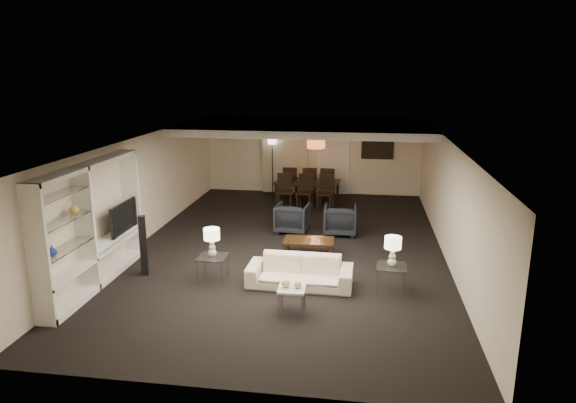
# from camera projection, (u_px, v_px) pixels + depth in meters

# --- Properties ---
(floor) EXTENTS (11.00, 11.00, 0.00)m
(floor) POSITION_uv_depth(u_px,v_px,m) (288.00, 247.00, 11.88)
(floor) COLOR black
(floor) RESTS_ON ground
(ceiling) EXTENTS (7.00, 11.00, 0.02)m
(ceiling) POSITION_uv_depth(u_px,v_px,m) (288.00, 140.00, 11.26)
(ceiling) COLOR silver
(ceiling) RESTS_ON ground
(wall_back) EXTENTS (7.00, 0.02, 2.50)m
(wall_back) POSITION_uv_depth(u_px,v_px,m) (312.00, 155.00, 16.84)
(wall_back) COLOR beige
(wall_back) RESTS_ON ground
(wall_front) EXTENTS (7.00, 0.02, 2.50)m
(wall_front) POSITION_uv_depth(u_px,v_px,m) (223.00, 301.00, 6.30)
(wall_front) COLOR beige
(wall_front) RESTS_ON ground
(wall_left) EXTENTS (0.02, 11.00, 2.50)m
(wall_left) POSITION_uv_depth(u_px,v_px,m) (141.00, 190.00, 12.06)
(wall_left) COLOR beige
(wall_left) RESTS_ON ground
(wall_right) EXTENTS (0.02, 11.00, 2.50)m
(wall_right) POSITION_uv_depth(u_px,v_px,m) (448.00, 201.00, 11.08)
(wall_right) COLOR beige
(wall_right) RESTS_ON ground
(ceiling_soffit) EXTENTS (7.00, 4.00, 0.20)m
(ceiling_soffit) POSITION_uv_depth(u_px,v_px,m) (306.00, 127.00, 14.63)
(ceiling_soffit) COLOR silver
(ceiling_soffit) RESTS_ON ceiling
(curtains) EXTENTS (1.50, 0.12, 2.40)m
(curtains) POSITION_uv_depth(u_px,v_px,m) (285.00, 157.00, 16.90)
(curtains) COLOR beige
(curtains) RESTS_ON wall_back
(door) EXTENTS (0.90, 0.05, 2.10)m
(door) POSITION_uv_depth(u_px,v_px,m) (333.00, 162.00, 16.76)
(door) COLOR silver
(door) RESTS_ON wall_back
(painting) EXTENTS (0.95, 0.04, 0.65)m
(painting) POSITION_uv_depth(u_px,v_px,m) (378.00, 148.00, 16.43)
(painting) COLOR #142D38
(painting) RESTS_ON wall_back
(media_unit) EXTENTS (0.38, 3.40, 2.35)m
(media_unit) POSITION_uv_depth(u_px,v_px,m) (92.00, 226.00, 9.57)
(media_unit) COLOR white
(media_unit) RESTS_ON wall_left
(pendant_light) EXTENTS (0.52, 0.52, 0.24)m
(pendant_light) POSITION_uv_depth(u_px,v_px,m) (316.00, 144.00, 14.71)
(pendant_light) COLOR #D8591E
(pendant_light) RESTS_ON ceiling_soffit
(sofa) EXTENTS (2.00, 0.82, 0.58)m
(sofa) POSITION_uv_depth(u_px,v_px,m) (300.00, 272.00, 9.70)
(sofa) COLOR beige
(sofa) RESTS_ON floor
(coffee_table) EXTENTS (1.10, 0.65, 0.39)m
(coffee_table) POSITION_uv_depth(u_px,v_px,m) (309.00, 248.00, 11.26)
(coffee_table) COLOR black
(coffee_table) RESTS_ON floor
(armchair_left) EXTENTS (0.86, 0.88, 0.74)m
(armchair_left) POSITION_uv_depth(u_px,v_px,m) (292.00, 218.00, 12.93)
(armchair_left) COLOR black
(armchair_left) RESTS_ON floor
(armchair_right) EXTENTS (0.80, 0.83, 0.74)m
(armchair_right) POSITION_uv_depth(u_px,v_px,m) (340.00, 220.00, 12.76)
(armchair_right) COLOR black
(armchair_right) RESTS_ON floor
(side_table_left) EXTENTS (0.55, 0.55, 0.51)m
(side_table_left) POSITION_uv_depth(u_px,v_px,m) (213.00, 269.00, 9.95)
(side_table_left) COLOR silver
(side_table_left) RESTS_ON floor
(side_table_right) EXTENTS (0.58, 0.58, 0.51)m
(side_table_right) POSITION_uv_depth(u_px,v_px,m) (391.00, 279.00, 9.47)
(side_table_right) COLOR white
(side_table_right) RESTS_ON floor
(table_lamp_left) EXTENTS (0.32, 0.32, 0.56)m
(table_lamp_left) POSITION_uv_depth(u_px,v_px,m) (212.00, 243.00, 9.81)
(table_lamp_left) COLOR beige
(table_lamp_left) RESTS_ON side_table_left
(table_lamp_right) EXTENTS (0.32, 0.32, 0.56)m
(table_lamp_right) POSITION_uv_depth(u_px,v_px,m) (393.00, 252.00, 9.34)
(table_lamp_right) COLOR beige
(table_lamp_right) RESTS_ON side_table_right
(marble_table) EXTENTS (0.46, 0.46, 0.45)m
(marble_table) POSITION_uv_depth(u_px,v_px,m) (292.00, 300.00, 8.66)
(marble_table) COLOR white
(marble_table) RESTS_ON floor
(gold_gourd_a) EXTENTS (0.15, 0.15, 0.15)m
(gold_gourd_a) POSITION_uv_depth(u_px,v_px,m) (286.00, 283.00, 8.60)
(gold_gourd_a) COLOR #D9C972
(gold_gourd_a) RESTS_ON marble_table
(gold_gourd_b) EXTENTS (0.13, 0.13, 0.13)m
(gold_gourd_b) POSITION_uv_depth(u_px,v_px,m) (298.00, 285.00, 8.58)
(gold_gourd_b) COLOR tan
(gold_gourd_b) RESTS_ON marble_table
(television) EXTENTS (1.08, 0.14, 0.62)m
(television) POSITION_uv_depth(u_px,v_px,m) (119.00, 217.00, 10.53)
(television) COLOR black
(television) RESTS_ON media_unit
(vase_blue) EXTENTS (0.17, 0.17, 0.18)m
(vase_blue) POSITION_uv_depth(u_px,v_px,m) (52.00, 251.00, 8.34)
(vase_blue) COLOR #2738AD
(vase_blue) RESTS_ON media_unit
(vase_amber) EXTENTS (0.18, 0.18, 0.19)m
(vase_amber) POSITION_uv_depth(u_px,v_px,m) (74.00, 209.00, 8.92)
(vase_amber) COLOR gold
(vase_amber) RESTS_ON media_unit
(floor_speaker) EXTENTS (0.17, 0.17, 1.22)m
(floor_speaker) POSITION_uv_depth(u_px,v_px,m) (143.00, 246.00, 10.17)
(floor_speaker) COLOR black
(floor_speaker) RESTS_ON floor
(dining_table) EXTENTS (2.03, 1.25, 0.68)m
(dining_table) POSITION_uv_depth(u_px,v_px,m) (307.00, 192.00, 15.72)
(dining_table) COLOR black
(dining_table) RESTS_ON floor
(chair_nl) EXTENTS (0.51, 0.51, 1.01)m
(chair_nl) POSITION_uv_depth(u_px,v_px,m) (285.00, 191.00, 15.14)
(chair_nl) COLOR black
(chair_nl) RESTS_ON floor
(chair_nm) EXTENTS (0.52, 0.52, 1.01)m
(chair_nm) POSITION_uv_depth(u_px,v_px,m) (305.00, 192.00, 15.05)
(chair_nm) COLOR black
(chair_nm) RESTS_ON floor
(chair_nr) EXTENTS (0.53, 0.53, 1.01)m
(chair_nr) POSITION_uv_depth(u_px,v_px,m) (325.00, 193.00, 14.97)
(chair_nr) COLOR black
(chair_nr) RESTS_ON floor
(chair_fl) EXTENTS (0.47, 0.47, 1.01)m
(chair_fl) POSITION_uv_depth(u_px,v_px,m) (291.00, 182.00, 16.38)
(chair_fl) COLOR black
(chair_fl) RESTS_ON floor
(chair_fm) EXTENTS (0.53, 0.53, 1.01)m
(chair_fm) POSITION_uv_depth(u_px,v_px,m) (309.00, 182.00, 16.30)
(chair_fm) COLOR black
(chair_fm) RESTS_ON floor
(chair_fr) EXTENTS (0.51, 0.51, 1.01)m
(chair_fr) POSITION_uv_depth(u_px,v_px,m) (328.00, 183.00, 16.21)
(chair_fr) COLOR black
(chair_fr) RESTS_ON floor
(floor_lamp) EXTENTS (0.36, 0.36, 1.90)m
(floor_lamp) POSITION_uv_depth(u_px,v_px,m) (272.00, 165.00, 16.81)
(floor_lamp) COLOR black
(floor_lamp) RESTS_ON floor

